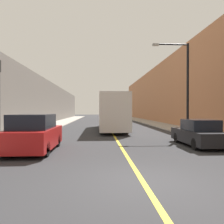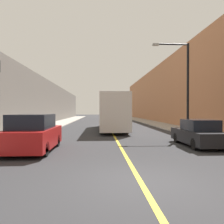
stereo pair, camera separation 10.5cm
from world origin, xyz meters
TOP-DOWN VIEW (x-y plane):
  - ground_plane at (0.00, 0.00)m, footprint 200.00×200.00m
  - sidewalk_left at (-7.30, 30.00)m, footprint 3.24×72.00m
  - sidewalk_right at (7.30, 30.00)m, footprint 3.24×72.00m
  - building_row_left at (-10.92, 30.00)m, footprint 4.00×72.00m
  - building_row_right at (10.92, 30.00)m, footprint 4.00×72.00m
  - road_center_line at (0.00, 30.00)m, footprint 0.16×72.00m
  - bus at (0.10, 16.47)m, footprint 2.55×11.27m
  - parked_suv_left at (-4.47, 4.98)m, footprint 2.01×4.43m
  - car_right_near at (4.51, 6.10)m, footprint 1.77×4.26m
  - street_lamp_right at (5.69, 11.17)m, footprint 3.01×0.24m

SIDE VIEW (x-z plane):
  - ground_plane at x=0.00m, z-range 0.00..0.00m
  - road_center_line at x=0.00m, z-range 0.00..0.01m
  - sidewalk_left at x=-7.30m, z-range 0.00..0.11m
  - sidewalk_right at x=7.30m, z-range 0.00..0.11m
  - car_right_near at x=4.51m, z-range -0.08..1.45m
  - parked_suv_left at x=-4.47m, z-range -0.07..1.78m
  - bus at x=0.10m, z-range 0.11..3.65m
  - building_row_left at x=-10.92m, z-range 0.00..6.66m
  - street_lamp_right at x=5.69m, z-range 0.70..8.04m
  - building_row_right at x=10.92m, z-range 0.00..9.89m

